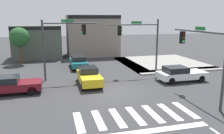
{
  "coord_description": "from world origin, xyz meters",
  "views": [
    {
      "loc": [
        -4.61,
        -16.46,
        5.72
      ],
      "look_at": [
        -0.1,
        0.62,
        1.92
      ],
      "focal_mm": 36.52,
      "sensor_mm": 36.0,
      "label": 1
    }
  ],
  "objects_px": {
    "car_maroon": "(11,85)",
    "car_white": "(180,74)",
    "traffic_signal_southeast": "(202,48)",
    "car_yellow": "(89,76)",
    "car_teal": "(78,62)",
    "traffic_signal_northwest": "(62,38)",
    "traffic_signal_northeast": "(141,37)",
    "roadside_tree": "(19,38)"
  },
  "relations": [
    {
      "from": "car_teal",
      "to": "car_white",
      "type": "xyz_separation_m",
      "value": [
        8.46,
        -8.07,
        -0.04
      ]
    },
    {
      "from": "traffic_signal_northeast",
      "to": "roadside_tree",
      "type": "relative_size",
      "value": 1.22
    },
    {
      "from": "car_yellow",
      "to": "car_teal",
      "type": "bearing_deg",
      "value": -179.22
    },
    {
      "from": "traffic_signal_northwest",
      "to": "car_white",
      "type": "distance_m",
      "value": 11.37
    },
    {
      "from": "traffic_signal_northwest",
      "to": "car_teal",
      "type": "bearing_deg",
      "value": 67.98
    },
    {
      "from": "traffic_signal_northwest",
      "to": "traffic_signal_northeast",
      "type": "bearing_deg",
      "value": 2.15
    },
    {
      "from": "car_yellow",
      "to": "car_maroon",
      "type": "distance_m",
      "value": 6.29
    },
    {
      "from": "traffic_signal_southeast",
      "to": "car_white",
      "type": "distance_m",
      "value": 5.62
    },
    {
      "from": "traffic_signal_northeast",
      "to": "roadside_tree",
      "type": "height_order",
      "value": "traffic_signal_northeast"
    },
    {
      "from": "car_yellow",
      "to": "car_maroon",
      "type": "relative_size",
      "value": 0.96
    },
    {
      "from": "car_teal",
      "to": "car_white",
      "type": "relative_size",
      "value": 0.95
    },
    {
      "from": "traffic_signal_southeast",
      "to": "car_teal",
      "type": "xyz_separation_m",
      "value": [
        -7.17,
        12.65,
        -2.94
      ]
    },
    {
      "from": "car_teal",
      "to": "traffic_signal_northwest",
      "type": "bearing_deg",
      "value": -22.02
    },
    {
      "from": "traffic_signal_northwest",
      "to": "car_teal",
      "type": "distance_m",
      "value": 6.04
    },
    {
      "from": "traffic_signal_northwest",
      "to": "car_maroon",
      "type": "distance_m",
      "value": 6.19
    },
    {
      "from": "traffic_signal_northwest",
      "to": "traffic_signal_northeast",
      "type": "relative_size",
      "value": 0.99
    },
    {
      "from": "traffic_signal_southeast",
      "to": "car_maroon",
      "type": "relative_size",
      "value": 1.41
    },
    {
      "from": "car_teal",
      "to": "car_maroon",
      "type": "bearing_deg",
      "value": -37.58
    },
    {
      "from": "traffic_signal_northwest",
      "to": "traffic_signal_southeast",
      "type": "bearing_deg",
      "value": -40.99
    },
    {
      "from": "traffic_signal_southeast",
      "to": "car_maroon",
      "type": "height_order",
      "value": "traffic_signal_southeast"
    },
    {
      "from": "car_yellow",
      "to": "car_teal",
      "type": "relative_size",
      "value": 0.98
    },
    {
      "from": "traffic_signal_northeast",
      "to": "car_white",
      "type": "bearing_deg",
      "value": 125.55
    },
    {
      "from": "traffic_signal_southeast",
      "to": "car_yellow",
      "type": "distance_m",
      "value": 9.48
    },
    {
      "from": "car_white",
      "to": "traffic_signal_northeast",
      "type": "bearing_deg",
      "value": 125.55
    },
    {
      "from": "car_white",
      "to": "roadside_tree",
      "type": "xyz_separation_m",
      "value": [
        -15.22,
        12.32,
        2.66
      ]
    },
    {
      "from": "traffic_signal_southeast",
      "to": "car_maroon",
      "type": "distance_m",
      "value": 14.41
    },
    {
      "from": "traffic_signal_northwest",
      "to": "car_yellow",
      "type": "xyz_separation_m",
      "value": [
        2.02,
        -2.32,
        -3.18
      ]
    },
    {
      "from": "car_maroon",
      "to": "car_teal",
      "type": "xyz_separation_m",
      "value": [
        6.13,
        7.96,
        0.03
      ]
    },
    {
      "from": "car_maroon",
      "to": "car_teal",
      "type": "bearing_deg",
      "value": 52.42
    },
    {
      "from": "traffic_signal_northeast",
      "to": "car_maroon",
      "type": "xyz_separation_m",
      "value": [
        -12.0,
        -3.5,
        -3.13
      ]
    },
    {
      "from": "car_teal",
      "to": "car_white",
      "type": "bearing_deg",
      "value": 46.34
    },
    {
      "from": "traffic_signal_northeast",
      "to": "roadside_tree",
      "type": "bearing_deg",
      "value": -34.57
    },
    {
      "from": "car_maroon",
      "to": "car_white",
      "type": "bearing_deg",
      "value": -0.43
    },
    {
      "from": "car_maroon",
      "to": "car_white",
      "type": "distance_m",
      "value": 14.58
    },
    {
      "from": "traffic_signal_northwest",
      "to": "car_maroon",
      "type": "relative_size",
      "value": 1.3
    },
    {
      "from": "traffic_signal_northwest",
      "to": "traffic_signal_northeast",
      "type": "height_order",
      "value": "traffic_signal_northeast"
    },
    {
      "from": "traffic_signal_northeast",
      "to": "traffic_signal_southeast",
      "type": "xyz_separation_m",
      "value": [
        1.3,
        -8.2,
        -0.17
      ]
    },
    {
      "from": "traffic_signal_northeast",
      "to": "car_yellow",
      "type": "height_order",
      "value": "traffic_signal_northeast"
    },
    {
      "from": "car_white",
      "to": "roadside_tree",
      "type": "relative_size",
      "value": 0.97
    },
    {
      "from": "traffic_signal_northeast",
      "to": "car_teal",
      "type": "distance_m",
      "value": 8.01
    },
    {
      "from": "car_teal",
      "to": "roadside_tree",
      "type": "relative_size",
      "value": 0.92
    },
    {
      "from": "traffic_signal_northeast",
      "to": "car_teal",
      "type": "height_order",
      "value": "traffic_signal_northeast"
    }
  ]
}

